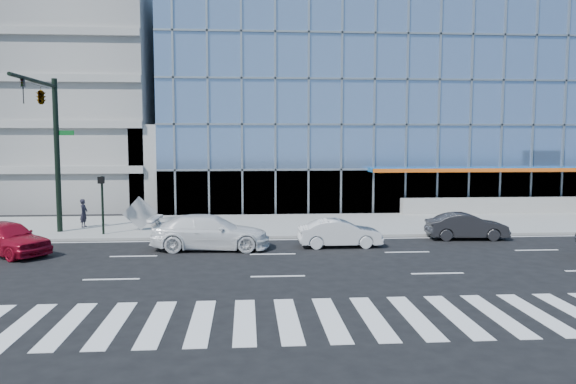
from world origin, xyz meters
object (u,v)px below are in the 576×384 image
at_px(ped_signal_post, 102,196).
at_px(pedestrian, 84,213).
at_px(traffic_signal, 46,116).
at_px(tilted_panel, 140,213).
at_px(dark_sedan, 467,226).
at_px(white_sedan, 340,233).
at_px(white_suv, 210,232).
at_px(red_sedan, 6,238).

height_order(ped_signal_post, pedestrian, ped_signal_post).
distance_m(traffic_signal, pedestrian, 6.02).
height_order(traffic_signal, pedestrian, traffic_signal).
bearing_deg(traffic_signal, tilted_panel, 19.96).
height_order(dark_sedan, tilted_panel, tilted_panel).
height_order(ped_signal_post, dark_sedan, ped_signal_post).
xyz_separation_m(ped_signal_post, dark_sedan, (18.42, -1.94, -1.49)).
bearing_deg(pedestrian, white_sedan, -105.42).
relative_size(white_sedan, pedestrian, 2.48).
distance_m(pedestrian, tilted_panel, 3.58).
height_order(traffic_signal, ped_signal_post, traffic_signal).
relative_size(ped_signal_post, white_sedan, 0.77).
height_order(white_sedan, tilted_panel, tilted_panel).
relative_size(ped_signal_post, pedestrian, 1.91).
xyz_separation_m(white_sedan, pedestrian, (-13.36, 5.93, 0.29)).
distance_m(white_suv, tilted_panel, 6.23).
bearing_deg(white_sedan, traffic_signal, 77.11).
bearing_deg(traffic_signal, ped_signal_post, 8.52).
bearing_deg(dark_sedan, ped_signal_post, 87.67).
xyz_separation_m(ped_signal_post, red_sedan, (-3.04, -4.27, -1.38)).
bearing_deg(pedestrian, red_sedan, 176.91).
xyz_separation_m(traffic_signal, white_suv, (8.21, -3.22, -5.38)).
bearing_deg(traffic_signal, white_suv, -21.39).
height_order(white_sedan, dark_sedan, dark_sedan).
height_order(red_sedan, pedestrian, pedestrian).
bearing_deg(traffic_signal, pedestrian, 73.42).
distance_m(white_sedan, red_sedan, 14.77).
height_order(traffic_signal, dark_sedan, traffic_signal).
height_order(ped_signal_post, white_sedan, ped_signal_post).
relative_size(traffic_signal, tilted_panel, 6.15).
bearing_deg(tilted_panel, pedestrian, 155.62).
height_order(dark_sedan, pedestrian, pedestrian).
bearing_deg(white_suv, red_sedan, 97.45).
height_order(traffic_signal, red_sedan, traffic_signal).
distance_m(ped_signal_post, tilted_panel, 2.29).
relative_size(ped_signal_post, red_sedan, 0.67).
height_order(white_suv, red_sedan, white_suv).
xyz_separation_m(ped_signal_post, tilted_panel, (1.68, 1.14, -1.07)).
height_order(white_suv, dark_sedan, white_suv).
bearing_deg(traffic_signal, white_sedan, -12.21).
bearing_deg(red_sedan, ped_signal_post, -1.00).
bearing_deg(ped_signal_post, dark_sedan, -6.02).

